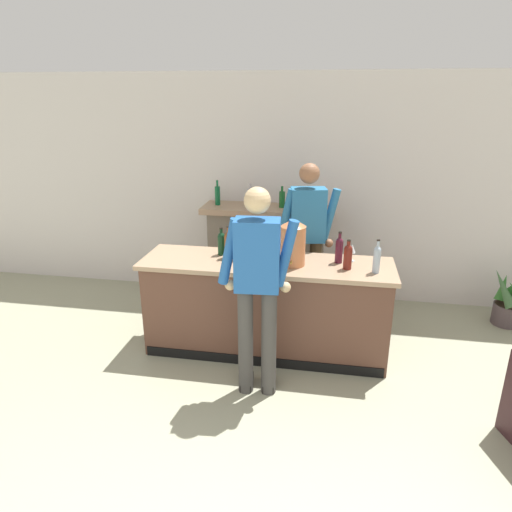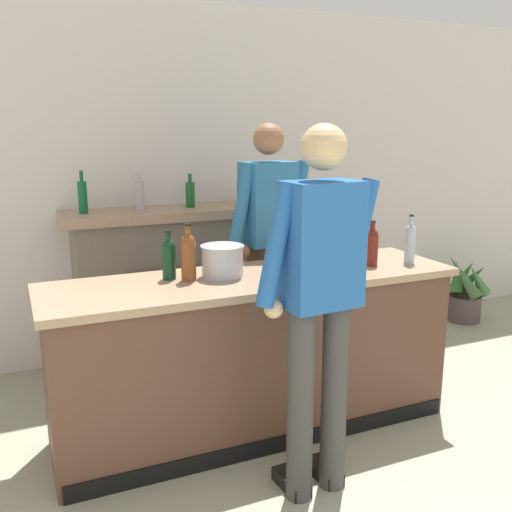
% 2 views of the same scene
% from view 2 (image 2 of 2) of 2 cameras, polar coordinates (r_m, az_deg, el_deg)
% --- Properties ---
extents(wall_back_panel, '(12.00, 0.07, 2.75)m').
position_cam_2_polar(wall_back_panel, '(4.60, -9.44, 7.16)').
color(wall_back_panel, silver).
rests_on(wall_back_panel, ground_plane).
extents(bar_counter, '(2.44, 0.69, 0.97)m').
position_cam_2_polar(bar_counter, '(3.47, -0.12, -9.71)').
color(bar_counter, brown).
rests_on(bar_counter, ground_plane).
extents(fireplace_stone, '(1.56, 0.52, 1.51)m').
position_cam_2_polar(fireplace_stone, '(4.49, -8.63, -2.82)').
color(fireplace_stone, gray).
rests_on(fireplace_stone, ground_plane).
extents(potted_plant_corner, '(0.47, 0.45, 0.67)m').
position_cam_2_polar(potted_plant_corner, '(5.77, 20.22, -3.42)').
color(potted_plant_corner, '#534547').
rests_on(potted_plant_corner, ground_plane).
extents(person_customer, '(0.66, 0.32, 1.83)m').
position_cam_2_polar(person_customer, '(2.71, 6.37, -4.28)').
color(person_customer, '#403E3B').
rests_on(person_customer, ground_plane).
extents(person_bartender, '(0.65, 0.36, 1.84)m').
position_cam_2_polar(person_bartender, '(3.94, 1.25, 1.27)').
color(person_bartender, brown).
rests_on(person_bartender, ground_plane).
extents(copper_dispenser, '(0.24, 0.28, 0.45)m').
position_cam_2_polar(copper_dispenser, '(3.34, 4.17, 2.05)').
color(copper_dispenser, '#CC7848').
rests_on(copper_dispenser, bar_counter).
extents(ice_bucket_steel, '(0.25, 0.25, 0.18)m').
position_cam_2_polar(ice_bucket_steel, '(3.28, -3.37, -0.49)').
color(ice_bucket_steel, silver).
rests_on(ice_bucket_steel, bar_counter).
extents(wine_bottle_burgundy_dark, '(0.08, 0.08, 0.28)m').
position_cam_2_polar(wine_bottle_burgundy_dark, '(3.60, 11.51, 1.05)').
color(wine_bottle_burgundy_dark, '#611A12').
rests_on(wine_bottle_burgundy_dark, bar_counter).
extents(wine_bottle_cabernet_heavy, '(0.07, 0.07, 0.31)m').
position_cam_2_polar(wine_bottle_cabernet_heavy, '(3.68, 9.10, 1.55)').
color(wine_bottle_cabernet_heavy, '#4A1527').
rests_on(wine_bottle_cabernet_heavy, bar_counter).
extents(wine_bottle_merlot_tall, '(0.08, 0.08, 0.32)m').
position_cam_2_polar(wine_bottle_merlot_tall, '(3.20, -6.78, 0.09)').
color(wine_bottle_merlot_tall, brown).
rests_on(wine_bottle_merlot_tall, bar_counter).
extents(wine_bottle_rose_blush, '(0.08, 0.08, 0.28)m').
position_cam_2_polar(wine_bottle_rose_blush, '(3.25, -8.72, -0.11)').
color(wine_bottle_rose_blush, '#0F361C').
rests_on(wine_bottle_rose_blush, bar_counter).
extents(wine_bottle_riesling_slim, '(0.07, 0.07, 0.31)m').
position_cam_2_polar(wine_bottle_riesling_slim, '(3.71, 15.16, 1.36)').
color(wine_bottle_riesling_slim, '#9FB2C2').
rests_on(wine_bottle_riesling_slim, bar_counter).
extents(wine_glass_by_dispenser, '(0.07, 0.07, 0.17)m').
position_cam_2_polar(wine_glass_by_dispenser, '(3.80, 10.14, 1.65)').
color(wine_glass_by_dispenser, silver).
rests_on(wine_glass_by_dispenser, bar_counter).
extents(wine_glass_near_bucket, '(0.08, 0.08, 0.15)m').
position_cam_2_polar(wine_glass_near_bucket, '(3.09, 2.83, -0.98)').
color(wine_glass_near_bucket, silver).
rests_on(wine_glass_near_bucket, bar_counter).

